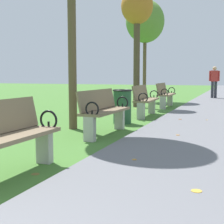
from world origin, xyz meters
TOP-DOWN VIEW (x-y plane):
  - paved_walkway at (1.13, 18.00)m, footprint 2.26×44.00m
  - park_bench_2 at (-0.50, 3.09)m, footprint 0.49×1.61m
  - park_bench_3 at (-0.50, 6.12)m, footprint 0.52×1.61m
  - park_bench_4 at (-0.50, 9.30)m, footprint 0.54×1.62m
  - park_bench_5 at (-0.50, 12.20)m, footprint 0.51×1.61m
  - tree_2 at (-1.54, 11.92)m, footprint 1.17×1.17m
  - tree_3 at (-2.03, 14.88)m, footprint 1.75×1.75m
  - pedestrian_walking at (0.88, 17.81)m, footprint 0.52×0.28m
  - trash_bin at (-0.65, 7.70)m, footprint 0.48×0.48m
  - scattered_leaves at (0.11, 5.94)m, footprint 4.70×13.11m

SIDE VIEW (x-z plane):
  - paved_walkway at x=1.13m, z-range 0.00..0.02m
  - scattered_leaves at x=0.11m, z-range 0.00..0.02m
  - trash_bin at x=-0.65m, z-range 0.00..0.84m
  - park_bench_2 at x=-0.50m, z-range 0.04..0.93m
  - park_bench_3 at x=-0.50m, z-range 0.04..0.93m
  - park_bench_4 at x=-0.50m, z-range 0.04..0.93m
  - park_bench_5 at x=-0.50m, z-range 0.04..0.93m
  - pedestrian_walking at x=0.88m, z-range 0.12..1.74m
  - tree_2 at x=-1.54m, z-range 1.33..5.65m
  - tree_3 at x=-2.03m, z-range 1.30..5.87m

